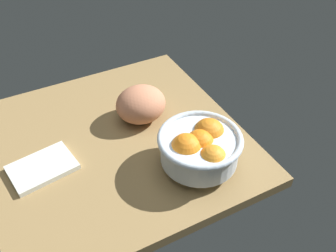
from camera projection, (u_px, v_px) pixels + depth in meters
The scene contains 4 objects.
ground_plane at pixel (116, 144), 103.98cm from camera, with size 66.73×66.78×3.00cm, color olive.
fruit_bowl at pixel (200, 147), 91.43cm from camera, with size 20.59×20.59×11.50cm.
bread_loaf at pixel (141, 104), 106.65cm from camera, with size 14.25×13.01×10.05cm, color tan.
napkin_folded at pixel (42, 168), 94.25cm from camera, with size 15.59×10.88×1.38cm, color silver.
Camera 1 is at (-22.53, -73.40, 70.24)cm, focal length 40.59 mm.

